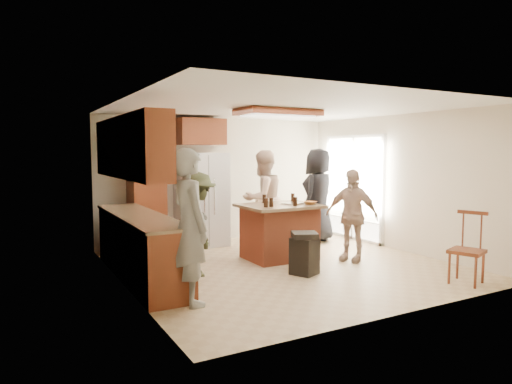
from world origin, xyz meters
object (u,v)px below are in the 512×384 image
person_behind_right (318,195)px  spindle_chair (467,251)px  refrigerator (202,199)px  kitchen_island (279,231)px  person_behind_left (263,199)px  person_counter (197,224)px  person_front_left (190,227)px  person_side_right (351,215)px  trash_bin (304,253)px

person_behind_right → spindle_chair: person_behind_right is taller
person_behind_right → spindle_chair: (0.04, -3.37, -0.49)m
person_behind_right → refrigerator: (-2.19, 0.80, -0.04)m
kitchen_island → spindle_chair: 2.92m
person_behind_left → person_counter: person_behind_left is taller
person_front_left → kitchen_island: (2.15, 1.45, -0.46)m
person_behind_left → spindle_chair: person_behind_left is taller
person_side_right → person_counter: person_side_right is taller
person_side_right → person_behind_left: bearing=177.7°
trash_bin → person_counter: bearing=152.8°
person_counter → spindle_chair: (3.11, -2.19, -0.31)m
person_counter → trash_bin: size_ratio=2.43×
person_behind_right → trash_bin: size_ratio=2.99×
kitchen_island → trash_bin: (-0.20, -1.03, -0.16)m
person_front_left → person_behind_right: 4.30m
trash_bin → spindle_chair: 2.25m
person_front_left → refrigerator: person_front_left is taller
kitchen_island → trash_bin: size_ratio=2.03×
person_front_left → person_behind_right: bearing=-60.7°
person_behind_right → kitchen_island: (-1.46, -0.88, -0.47)m
person_front_left → person_side_right: bearing=-80.0°
person_side_right → person_counter: 2.61m
person_behind_right → kitchen_island: person_behind_right is taller
person_behind_left → person_counter: 2.23m
person_counter → trash_bin: bearing=-106.0°
person_behind_left → person_side_right: 1.83m
person_behind_left → person_behind_right: (1.24, -0.08, 0.02)m
person_behind_left → person_behind_right: 1.24m
person_side_right → spindle_chair: size_ratio=1.54×
person_front_left → person_behind_left: (2.37, 2.41, -0.01)m
person_counter → trash_bin: 1.64m
person_front_left → spindle_chair: 3.83m
person_behind_right → refrigerator: person_behind_right is taller
person_behind_left → person_side_right: bearing=102.3°
person_side_right → person_front_left: bearing=-103.1°
person_behind_right → person_front_left: bearing=6.0°
person_behind_right → trash_bin: 2.61m
person_behind_left → kitchen_island: bearing=65.1°
person_front_left → person_behind_left: size_ratio=1.01×
person_side_right → person_counter: size_ratio=1.00×
person_front_left → spindle_chair: (3.65, -1.05, -0.48)m
spindle_chair → person_front_left: bearing=164.0°
person_behind_left → refrigerator: size_ratio=1.03×
spindle_chair → person_side_right: bearing=106.4°
person_front_left → person_behind_right: (3.61, 2.33, 0.01)m
refrigerator → person_front_left: bearing=-114.4°
trash_bin → spindle_chair: size_ratio=0.63×
person_behind_right → person_side_right: size_ratio=1.23×
person_behind_right → refrigerator: bearing=-46.9°
person_behind_right → person_counter: bearing=-5.7°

